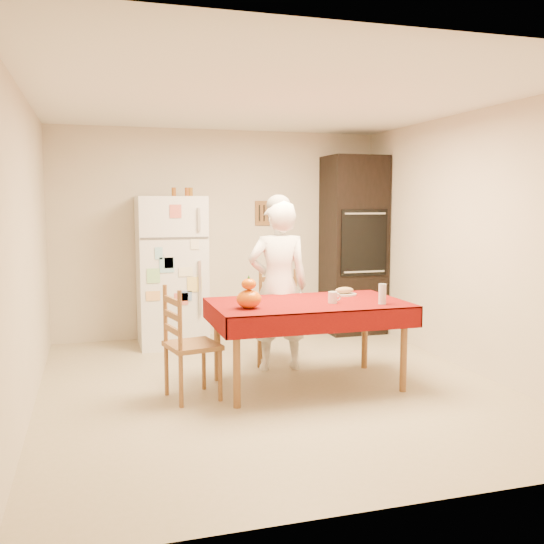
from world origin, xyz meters
name	(u,v)px	position (x,y,z in m)	size (l,w,h in m)	color
floor	(273,386)	(0.00, 0.00, 0.00)	(4.50, 4.50, 0.00)	tan
room_shell	(273,204)	(0.00, 0.00, 1.62)	(4.02, 4.52, 2.51)	beige
refrigerator	(171,271)	(-0.65, 1.88, 0.85)	(0.75, 0.74, 1.70)	white
oven_cabinet	(353,245)	(1.63, 1.93, 1.10)	(0.70, 0.62, 2.20)	black
dining_table	(308,310)	(0.30, -0.07, 0.69)	(1.70, 1.00, 0.76)	brown
chair_far	(278,313)	(0.29, 0.80, 0.51)	(0.52, 0.51, 0.95)	brown
chair_left	(185,340)	(-0.80, -0.13, 0.51)	(0.48, 0.49, 0.95)	brown
seated_woman	(278,286)	(0.22, 0.54, 0.82)	(0.60, 0.39, 1.65)	white
coffee_mug	(333,297)	(0.49, -0.19, 0.81)	(0.08, 0.08, 0.10)	white
pumpkin_lower	(249,299)	(-0.28, -0.23, 0.84)	(0.21, 0.21, 0.16)	#D86005
pumpkin_upper	(249,284)	(-0.28, -0.23, 0.96)	(0.12, 0.12, 0.09)	#E85F05
wine_glass	(382,294)	(0.88, -0.36, 0.85)	(0.07, 0.07, 0.18)	silver
bread_plate	(344,295)	(0.75, 0.17, 0.77)	(0.24, 0.24, 0.02)	silver
bread_loaf	(344,290)	(0.75, 0.17, 0.81)	(0.18, 0.10, 0.06)	#9D784D
spice_jar_left	(174,192)	(-0.60, 1.93, 1.75)	(0.05, 0.05, 0.10)	brown
spice_jar_mid	(187,192)	(-0.45, 1.93, 1.75)	(0.05, 0.05, 0.10)	#984C1B
spice_jar_right	(191,192)	(-0.41, 1.93, 1.75)	(0.05, 0.05, 0.10)	#955D1B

